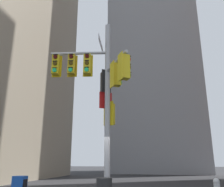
# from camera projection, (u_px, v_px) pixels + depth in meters

# --- Properties ---
(building_mid_block) EXTENTS (12.00, 12.00, 53.30)m
(building_mid_block) POSITION_uv_depth(u_px,v_px,m) (150.00, 5.00, 39.53)
(building_mid_block) COLOR #9399A3
(building_mid_block) RESTS_ON ground
(signal_pole_assembly) EXTENTS (4.17, 2.91, 8.18)m
(signal_pole_assembly) POSITION_uv_depth(u_px,v_px,m) (99.00, 85.00, 11.05)
(signal_pole_assembly) COLOR #B2B2B5
(signal_pole_assembly) RESTS_ON ground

